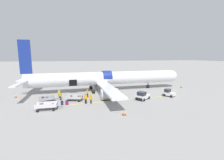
% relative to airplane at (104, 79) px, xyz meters
% --- Properties ---
extents(ground_plane, '(500.00, 500.00, 0.00)m').
position_rel_airplane_xyz_m(ground_plane, '(-1.64, -3.00, -2.99)').
color(ground_plane, gray).
extents(apron_marking_line, '(26.61, 1.52, 0.01)m').
position_rel_airplane_xyz_m(apron_marking_line, '(1.49, -8.92, -2.99)').
color(apron_marking_line, yellow).
rests_on(apron_marking_line, ground_plane).
extents(airplane, '(40.02, 31.34, 11.89)m').
position_rel_airplane_xyz_m(airplane, '(0.00, 0.00, 0.00)').
color(airplane, silver).
rests_on(airplane, ground_plane).
extents(baggage_tug_lead, '(3.40, 3.02, 1.64)m').
position_rel_airplane_xyz_m(baggage_tug_lead, '(5.70, -9.52, -2.28)').
color(baggage_tug_lead, white).
rests_on(baggage_tug_lead, ground_plane).
extents(baggage_tug_mid, '(2.57, 2.75, 1.55)m').
position_rel_airplane_xyz_m(baggage_tug_mid, '(12.25, -8.63, -2.34)').
color(baggage_tug_mid, silver).
rests_on(baggage_tug_mid, ground_plane).
extents(baggage_cart_loading, '(4.09, 2.68, 0.99)m').
position_rel_airplane_xyz_m(baggage_cart_loading, '(-7.19, -6.91, -2.48)').
color(baggage_cart_loading, '#B7BABF').
rests_on(baggage_cart_loading, ground_plane).
extents(baggage_cart_queued, '(3.77, 2.52, 0.99)m').
position_rel_airplane_xyz_m(baggage_cart_queued, '(-12.38, -6.25, -2.54)').
color(baggage_cart_queued, '#999BA0').
rests_on(baggage_cart_queued, ground_plane).
extents(baggage_cart_empty, '(4.21, 2.13, 1.15)m').
position_rel_airplane_xyz_m(baggage_cart_empty, '(-11.66, -11.01, -2.39)').
color(baggage_cart_empty, silver).
rests_on(baggage_cart_empty, ground_plane).
extents(ground_crew_loader_a, '(0.55, 0.51, 1.66)m').
position_rel_airplane_xyz_m(ground_crew_loader_a, '(-10.31, -4.10, -2.12)').
color(ground_crew_loader_a, '#1E2338').
rests_on(ground_crew_loader_a, ground_plane).
extents(ground_crew_loader_b, '(0.59, 0.59, 1.84)m').
position_rel_airplane_xyz_m(ground_crew_loader_b, '(-5.36, -9.35, -2.02)').
color(ground_crew_loader_b, black).
rests_on(ground_crew_loader_b, ground_plane).
extents(ground_crew_driver, '(0.42, 0.59, 1.70)m').
position_rel_airplane_xyz_m(ground_crew_driver, '(-4.68, -5.10, -2.10)').
color(ground_crew_driver, black).
rests_on(ground_crew_driver, ground_plane).
extents(ground_crew_supervisor, '(0.54, 0.50, 1.62)m').
position_rel_airplane_xyz_m(ground_crew_supervisor, '(-9.93, -5.87, -2.14)').
color(ground_crew_supervisor, '#2D2D33').
rests_on(ground_crew_supervisor, ground_plane).
extents(ground_crew_helper, '(0.51, 0.51, 1.61)m').
position_rel_airplane_xyz_m(ground_crew_helper, '(-4.46, -9.55, -2.15)').
color(ground_crew_helper, '#2D2D33').
rests_on(ground_crew_helper, ground_plane).
extents(ground_crew_marshal, '(0.40, 0.55, 1.57)m').
position_rel_airplane_xyz_m(ground_crew_marshal, '(-4.08, -7.06, -2.17)').
color(ground_crew_marshal, '#2D2D33').
rests_on(ground_crew_marshal, ground_plane).
extents(suitcase_on_tarmac_upright, '(0.52, 0.22, 0.83)m').
position_rel_airplane_xyz_m(suitcase_on_tarmac_upright, '(-8.65, -9.31, -2.63)').
color(suitcase_on_tarmac_upright, '#721951').
rests_on(suitcase_on_tarmac_upright, ground_plane).
extents(suitcase_on_tarmac_spare, '(0.45, 0.24, 0.82)m').
position_rel_airplane_xyz_m(suitcase_on_tarmac_spare, '(-9.46, -9.21, -2.63)').
color(suitcase_on_tarmac_spare, '#1E2347').
rests_on(suitcase_on_tarmac_spare, ground_plane).
extents(safety_cone_nose, '(0.57, 0.57, 0.70)m').
position_rel_airplane_xyz_m(safety_cone_nose, '(21.03, -1.80, -2.66)').
color(safety_cone_nose, black).
rests_on(safety_cone_nose, ground_plane).
extents(safety_cone_engine_left, '(0.55, 0.55, 0.74)m').
position_rel_airplane_xyz_m(safety_cone_engine_left, '(-0.42, -16.11, -2.64)').
color(safety_cone_engine_left, black).
rests_on(safety_cone_engine_left, ground_plane).
extents(safety_cone_wingtip, '(0.51, 0.51, 0.68)m').
position_rel_airplane_xyz_m(safety_cone_wingtip, '(0.45, -7.75, -2.67)').
color(safety_cone_wingtip, black).
rests_on(safety_cone_wingtip, ground_plane).
extents(safety_cone_tail, '(0.49, 0.49, 0.65)m').
position_rel_airplane_xyz_m(safety_cone_tail, '(-19.16, -1.49, -2.69)').
color(safety_cone_tail, black).
rests_on(safety_cone_tail, ground_plane).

